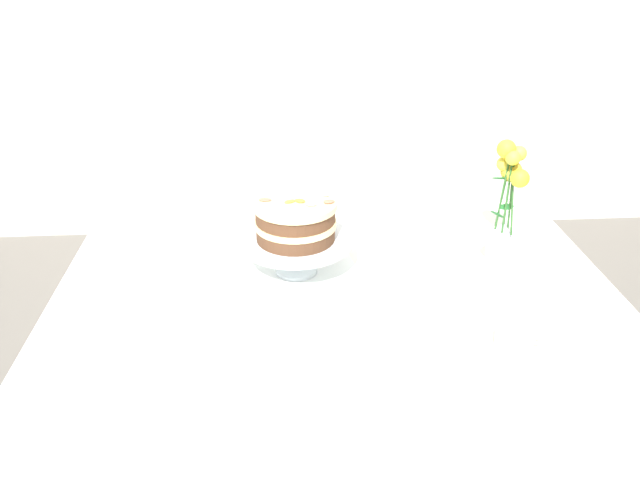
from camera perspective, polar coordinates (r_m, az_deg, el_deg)
The scene contains 7 objects.
dining_table at distance 1.62m, azimuth 1.49°, elevation -7.34°, with size 1.40×1.00×0.74m.
linen_napkin at distance 1.65m, azimuth -2.14°, elevation -2.87°, with size 0.32×0.32×0.00m, color white.
cake_stand at distance 1.61m, azimuth -2.19°, elevation -0.36°, with size 0.29×0.29×0.10m.
layer_cake at distance 1.58m, azimuth -2.23°, elevation 1.85°, with size 0.21×0.21×0.11m.
flower_vase at distance 1.69m, azimuth 16.41°, elevation 2.48°, with size 0.09×0.11×0.35m.
teacup at distance 1.40m, azimuth 17.16°, elevation -8.93°, with size 0.12×0.12×0.06m.
loose_petal_0 at distance 1.39m, azimuth 7.23°, elevation -9.40°, with size 0.03×0.02×0.00m, color pink.
Camera 1 is at (-0.14, -1.35, 1.57)m, focal length 35.31 mm.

